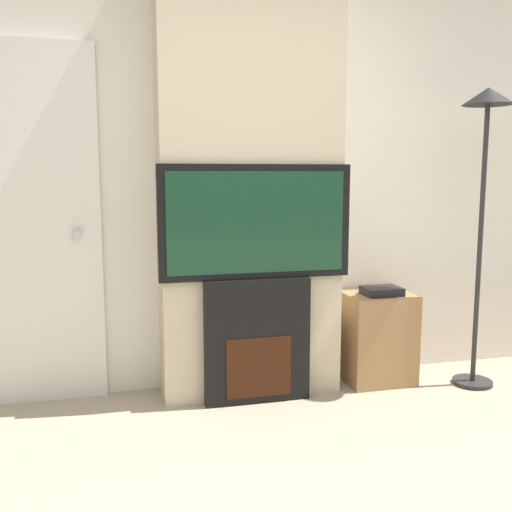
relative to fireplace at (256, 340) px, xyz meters
name	(u,v)px	position (x,y,z in m)	size (l,w,h in m)	color
wall_back	(242,168)	(0.00, 0.35, 0.99)	(6.00, 0.06, 2.70)	silver
chimney_breast	(249,167)	(0.00, 0.16, 0.99)	(1.05, 0.32, 2.70)	beige
fireplace	(256,340)	(0.00, 0.00, 0.00)	(0.61, 0.15, 0.72)	black
television	(256,222)	(0.00, 0.00, 0.69)	(1.10, 0.07, 0.64)	black
floor_lamp	(485,154)	(1.38, -0.09, 1.07)	(0.30, 0.30, 1.82)	#262628
media_stand	(378,337)	(0.82, 0.10, -0.07)	(0.42, 0.33, 0.62)	#997047
entry_door	(19,227)	(-1.29, 0.29, 0.66)	(0.89, 0.09, 2.03)	silver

